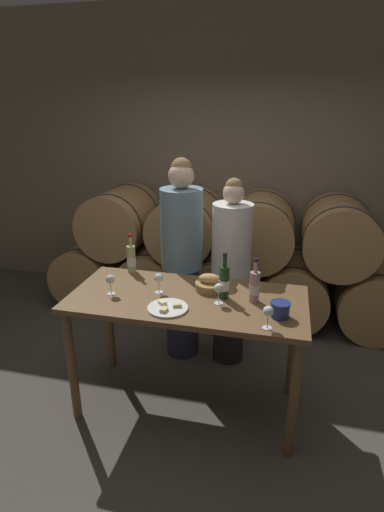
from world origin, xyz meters
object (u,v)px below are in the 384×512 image
Objects in this scene: person_right at (231,274)px; wine_glass_left at (159,279)px; wine_bottle_red at (224,282)px; wine_bottle_rose at (255,286)px; wine_glass_center at (219,289)px; person_left at (182,261)px; wine_glass_right at (268,312)px; blue_crock at (280,309)px; tasting_table at (187,312)px; cheese_plate at (168,308)px; wine_glass_far_left at (110,280)px; wine_bottle_white at (131,259)px; bread_basket at (209,284)px.

person_right is 0.81m from wine_glass_left.
wine_bottle_rose is (0.21, -0.00, -0.01)m from wine_bottle_red.
person_right reaches higher than wine_glass_center.
wine_bottle_red is at bearing -53.62° from person_left.
person_left is 1.26m from wine_glass_right.
wine_bottle_rose is 2.48× the size of blue_crock.
tasting_table is 0.71m from person_right.
wine_bottle_red is 0.43m from cheese_plate.
wine_glass_far_left is 1.00× the size of wine_glass_center.
wine_bottle_white is 0.86m from wine_glass_center.
wine_bottle_red is 2.26× the size of wine_glass_left.
wine_bottle_red reaches higher than wine_bottle_rose.
blue_crock is at bearing -25.08° from wine_bottle_red.
bread_basket is at bearing 117.00° from wine_glass_center.
blue_crock is 0.86× the size of wine_glass_left.
wine_glass_left is at bearing -176.88° from wine_bottle_red.
wine_glass_left is 1.00× the size of wine_glass_center.
bread_basket is at bearing 139.91° from wine_bottle_red.
bread_basket is 1.40× the size of wine_glass_left.
wine_bottle_rose is at bearing -16.29° from wine_bottle_white.
cheese_plate reaches higher than tasting_table.
person_right is at bearing 117.57° from blue_crock.
wine_glass_left reaches higher than blue_crock.
wine_glass_right is at bearing -113.14° from blue_crock.
wine_bottle_red is at bearing -20.12° from wine_bottle_white.
person_left reaches higher than wine_bottle_rose.
wine_glass_far_left is (-1.17, 0.05, 0.05)m from blue_crock.
wine_glass_far_left and wine_glass_left have the same top height.
cheese_plate is at bearing -108.45° from person_right.
bread_basket is 1.40× the size of wine_glass_far_left.
wine_bottle_white reaches higher than wine_glass_center.
cheese_plate is at bearing -143.38° from wine_bottle_red.
person_left is 0.67m from wine_glass_left.
wine_bottle_rose is at bearing 5.55° from tasting_table.
wine_glass_far_left is at bearing -162.69° from wine_glass_left.
cheese_plate is (0.13, -0.88, 0.02)m from person_left.
wine_bottle_rose is 0.26m from blue_crock.
wine_glass_far_left is (-0.79, -0.13, -0.01)m from wine_bottle_red.
blue_crock is 0.72m from cheese_plate.
wine_glass_center is at bearing -8.83° from wine_glass_left.
tasting_table is at bearing 8.46° from wine_glass_far_left.
wine_glass_center is (0.77, -0.38, -0.00)m from wine_bottle_white.
person_left is 0.80m from wine_bottle_red.
wine_bottle_red is at bearing 36.62° from cheese_plate.
cheese_plate is 1.82× the size of wine_glass_right.
wine_glass_center is at bearing -58.54° from person_left.
tasting_table is at bearing 68.17° from cheese_plate.
wine_glass_right is (1.10, -0.22, 0.00)m from wine_glass_far_left.
person_left reaches higher than wine_bottle_red.
wine_glass_far_left is (-0.32, -0.76, 0.12)m from person_left.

